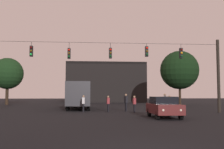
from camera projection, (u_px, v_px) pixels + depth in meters
The scene contains 13 objects.
ground_plane at pixel (103, 109), 32.78m from camera, with size 168.00×168.00×0.00m, color black.
overhead_signal_span at pixel (108, 68), 25.13m from camera, with size 21.03×0.44×6.82m.
city_bus at pixel (79, 93), 32.95m from camera, with size 2.61×11.02×3.00m.
car_near_right at pixel (164, 107), 20.04m from camera, with size 1.91×4.38×1.52m.
pedestrian_crossing_left at pixel (108, 103), 26.86m from camera, with size 0.27×0.38×1.55m.
pedestrian_crossing_center at pixel (134, 103), 25.92m from camera, with size 0.27×0.38×1.55m.
pedestrian_crossing_right at pixel (165, 101), 28.85m from camera, with size 0.32×0.41×1.77m.
pedestrian_near_bus at pixel (170, 103), 25.50m from camera, with size 0.27×0.38×1.58m.
pedestrian_trailing at pixel (83, 103), 26.37m from camera, with size 0.27×0.38×1.60m.
pedestrian_far_side at pixel (126, 101), 27.62m from camera, with size 0.36×0.42×1.73m.
corner_building at pixel (105, 83), 63.45m from camera, with size 16.71×13.39×8.45m.
tree_left_silhouette at pixel (180, 70), 43.57m from camera, with size 6.02×6.02×8.49m.
tree_behind_building at pixel (8, 74), 45.07m from camera, with size 5.07×5.07×7.60m.
Camera 1 is at (-1.81, -8.45, 1.68)m, focal length 44.65 mm.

